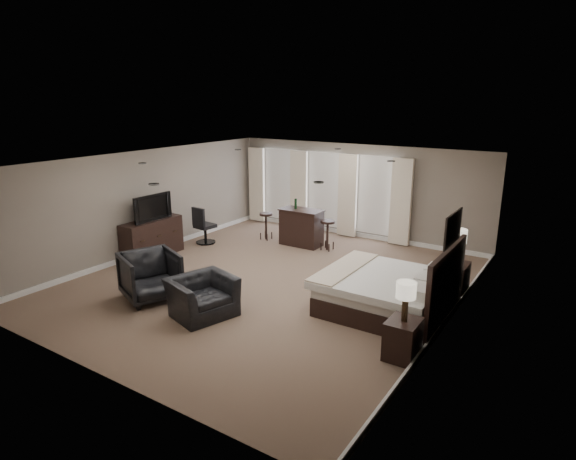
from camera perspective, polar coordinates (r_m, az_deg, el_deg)
The scene contains 16 objects.
room at distance 10.01m, azimuth -2.21°, elevation 0.75°, with size 7.60×8.60×2.64m.
window_bay at distance 13.95m, azimuth 4.20°, elevation 4.57°, with size 5.25×0.20×2.30m.
bed at distance 9.04m, azimuth 11.45°, elevation -5.23°, with size 2.19×2.09×1.39m, color silver.
nightstand_near at distance 7.67m, azimuth 13.44°, elevation -12.47°, with size 0.46×0.56×0.61m, color black.
nightstand_far at distance 10.23m, azimuth 19.06°, elevation -5.50°, with size 0.49×0.60×0.66m, color black.
lamp_near at distance 7.41m, azimuth 13.74°, elevation -8.26°, with size 0.30×0.30×0.62m, color beige.
lamp_far at distance 10.01m, azimuth 19.40°, elevation -1.86°, with size 0.34×0.34×0.70m, color beige.
wall_art at distance 8.40m, azimuth 18.92°, elevation 0.18°, with size 0.04×0.96×0.56m, color slate.
dresser at distance 12.37m, azimuth -15.79°, elevation -0.94°, with size 0.52×1.60×0.93m, color black.
tv at distance 12.24m, azimuth -15.98°, elevation 1.48°, with size 1.13×0.65×0.15m, color black.
armchair_near at distance 8.88m, azimuth -10.17°, elevation -7.04°, with size 1.10×0.72×0.96m, color black.
armchair_far at distance 9.79m, azimuth -16.00°, elevation -5.01°, with size 1.01×0.95×1.04m, color black.
bar_counter at distance 12.80m, azimuth 1.59°, elevation 0.33°, with size 1.13×0.59×0.99m, color black.
bar_stool_left at distance 13.36m, azimuth -2.62°, elevation 0.45°, with size 0.36×0.36×0.75m, color black.
bar_stool_right at distance 12.46m, azimuth 4.69°, elevation -0.62°, with size 0.37×0.37×0.79m, color black.
desk_chair at distance 13.14m, azimuth -9.81°, elevation 0.60°, with size 0.52×0.52×1.02m, color black.
Camera 1 is at (5.60, -7.89, 3.86)m, focal length 30.00 mm.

